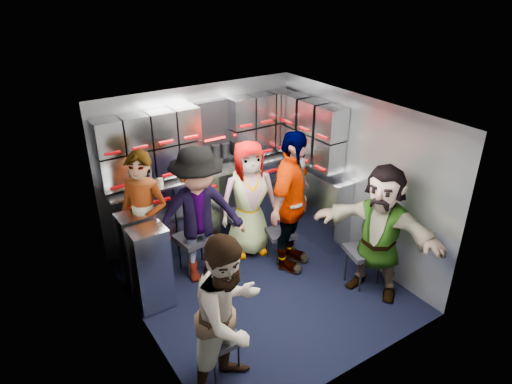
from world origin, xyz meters
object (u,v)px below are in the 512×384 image
attendant_arc_c (249,199)px  jump_seat_mid_right (281,235)px  jump_seat_mid_left (194,240)px  jump_seat_center (242,217)px  attendant_arc_a (229,316)px  attendant_arc_e (380,232)px  jump_seat_near_left (220,340)px  jump_seat_near_right (364,253)px  attendant_standing (145,220)px  attendant_arc_b (199,216)px  attendant_arc_d (291,203)px

attendant_arc_c → jump_seat_mid_right: bearing=-42.4°
jump_seat_mid_left → jump_seat_center: jump_seat_mid_left is taller
attendant_arc_a → attendant_arc_e: bearing=-13.7°
jump_seat_near_left → jump_seat_mid_left: jump_seat_mid_left is taller
jump_seat_mid_left → jump_seat_near_right: (1.55, -1.32, -0.01)m
jump_seat_mid_left → attendant_arc_c: (0.79, -0.01, 0.34)m
attendant_standing → attendant_arc_c: bearing=45.1°
jump_seat_near_left → jump_seat_center: 2.17m
jump_seat_mid_right → attendant_arc_b: attendant_arc_b is taller
attendant_arc_c → attendant_arc_b: bearing=-152.3°
jump_seat_near_right → attendant_arc_e: (0.00, -0.18, 0.38)m
jump_seat_mid_left → attendant_arc_d: (1.03, -0.57, 0.46)m
jump_seat_near_left → attendant_arc_d: size_ratio=0.23×
jump_seat_mid_left → attendant_arc_c: 0.86m
jump_seat_near_left → attendant_arc_b: attendant_arc_b is taller
jump_seat_center → attendant_arc_c: (-0.00, -0.18, 0.34)m
jump_seat_mid_left → attendant_standing: size_ratio=0.29×
jump_seat_near_right → attendant_arc_c: attendant_arc_c is taller
attendant_arc_b → attendant_arc_d: attendant_arc_d is taller
jump_seat_center → attendant_arc_d: 0.91m
attendant_standing → attendant_arc_a: (0.04, -1.85, -0.05)m
jump_seat_center → jump_seat_mid_right: 0.61m
jump_seat_mid_right → jump_seat_near_right: jump_seat_near_right is taller
jump_seat_mid_right → attendant_arc_c: 0.61m
attendant_arc_b → attendant_arc_e: size_ratio=1.06×
attendant_arc_e → attendant_standing: bearing=-150.3°
attendant_arc_d → attendant_standing: bearing=124.7°
jump_seat_near_right → attendant_arc_c: (-0.76, 1.31, 0.36)m
jump_seat_mid_left → attendant_arc_d: bearing=-28.8°
jump_seat_near_right → attendant_arc_c: 1.56m
jump_seat_near_left → jump_seat_mid_right: size_ratio=0.97×
jump_seat_center → jump_seat_near_right: jump_seat_center is taller
jump_seat_mid_left → attendant_arc_d: attendant_arc_d is taller
attendant_arc_d → jump_seat_center: bearing=75.6°
attendant_standing → attendant_arc_b: bearing=22.6°
jump_seat_mid_right → jump_seat_mid_left: bearing=159.4°
attendant_standing → attendant_arc_e: attendant_standing is taller
attendant_arc_c → jump_seat_mid_left: bearing=-165.2°
jump_seat_near_left → jump_seat_near_right: jump_seat_near_right is taller
jump_seat_mid_left → attendant_arc_b: bearing=-90.0°
attendant_arc_d → attendant_arc_e: size_ratio=1.12×
attendant_arc_a → attendant_arc_c: attendant_arc_a is taller
attendant_standing → attendant_arc_b: (0.55, -0.28, 0.02)m
jump_seat_mid_right → attendant_arc_d: attendant_arc_d is taller
jump_seat_near_right → attendant_arc_e: size_ratio=0.30×
jump_seat_near_left → attendant_arc_d: bearing=33.0°
jump_seat_center → jump_seat_mid_right: size_ratio=1.16×
jump_seat_near_left → jump_seat_near_right: size_ratio=0.84×
jump_seat_near_left → jump_seat_center: bearing=53.3°
jump_seat_center → attendant_arc_a: 2.34m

